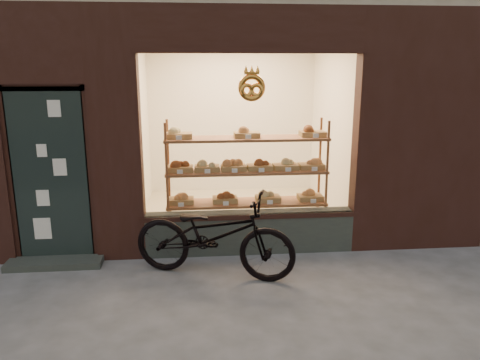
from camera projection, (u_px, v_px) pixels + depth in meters
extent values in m
plane|color=#535353|center=(226.00, 347.00, 4.13)|extent=(90.00, 90.00, 0.00)
cube|color=#313332|center=(250.00, 232.00, 6.16)|extent=(2.70, 0.25, 0.55)
cube|color=#1E2827|center=(51.00, 176.00, 5.67)|extent=(0.90, 0.04, 2.15)
cube|color=#313332|center=(55.00, 263.00, 5.78)|extent=(1.15, 0.35, 0.08)
torus|color=#F69F3C|center=(252.00, 88.00, 5.60)|extent=(0.33, 0.07, 0.33)
cube|color=brown|center=(246.00, 236.00, 6.62)|extent=(2.20, 0.45, 0.04)
cube|color=brown|center=(247.00, 203.00, 6.50)|extent=(2.20, 0.45, 0.03)
cube|color=brown|center=(247.00, 171.00, 6.39)|extent=(2.20, 0.45, 0.04)
cube|color=brown|center=(247.00, 139.00, 6.28)|extent=(2.20, 0.45, 0.04)
cylinder|color=brown|center=(167.00, 187.00, 6.14)|extent=(0.04, 0.04, 1.70)
cylinder|color=brown|center=(326.00, 183.00, 6.34)|extent=(0.04, 0.04, 1.70)
cylinder|color=brown|center=(169.00, 180.00, 6.52)|extent=(0.04, 0.04, 1.70)
cylinder|color=brown|center=(319.00, 177.00, 6.71)|extent=(0.04, 0.04, 1.70)
cube|color=#9E714D|center=(181.00, 201.00, 6.41)|extent=(0.34, 0.24, 0.07)
sphere|color=#C07942|center=(181.00, 195.00, 6.39)|extent=(0.11, 0.11, 0.11)
cube|color=white|center=(181.00, 205.00, 6.23)|extent=(0.07, 0.01, 0.05)
cube|color=#9E714D|center=(225.00, 200.00, 6.46)|extent=(0.34, 0.24, 0.07)
sphere|color=brown|center=(225.00, 194.00, 6.44)|extent=(0.11, 0.11, 0.11)
cube|color=white|center=(226.00, 203.00, 6.28)|extent=(0.08, 0.01, 0.05)
cube|color=#9E714D|center=(268.00, 198.00, 6.52)|extent=(0.34, 0.24, 0.07)
sphere|color=tan|center=(268.00, 193.00, 6.50)|extent=(0.11, 0.11, 0.11)
cube|color=white|center=(270.00, 202.00, 6.34)|extent=(0.07, 0.01, 0.05)
cube|color=#9E714D|center=(310.00, 197.00, 6.57)|extent=(0.34, 0.24, 0.07)
sphere|color=#C07942|center=(310.00, 192.00, 6.55)|extent=(0.11, 0.11, 0.11)
cube|color=white|center=(313.00, 201.00, 6.39)|extent=(0.08, 0.01, 0.05)
cube|color=#9E714D|center=(180.00, 169.00, 6.30)|extent=(0.34, 0.24, 0.07)
sphere|color=brown|center=(180.00, 163.00, 6.28)|extent=(0.11, 0.11, 0.11)
cube|color=white|center=(180.00, 172.00, 6.12)|extent=(0.07, 0.01, 0.06)
cube|color=#9E714D|center=(207.00, 168.00, 6.33)|extent=(0.34, 0.24, 0.07)
sphere|color=tan|center=(207.00, 162.00, 6.31)|extent=(0.11, 0.11, 0.11)
cube|color=white|center=(207.00, 171.00, 6.15)|extent=(0.08, 0.01, 0.06)
cube|color=#9E714D|center=(234.00, 168.00, 6.36)|extent=(0.34, 0.24, 0.07)
sphere|color=#C07942|center=(233.00, 162.00, 6.34)|extent=(0.11, 0.11, 0.11)
cube|color=white|center=(235.00, 171.00, 6.19)|extent=(0.07, 0.01, 0.06)
cube|color=#9E714D|center=(260.00, 167.00, 6.40)|extent=(0.34, 0.24, 0.07)
sphere|color=brown|center=(260.00, 161.00, 6.38)|extent=(0.11, 0.11, 0.11)
cube|color=white|center=(262.00, 170.00, 6.22)|extent=(0.07, 0.01, 0.06)
cube|color=#9E714D|center=(286.00, 167.00, 6.43)|extent=(0.34, 0.24, 0.07)
sphere|color=tan|center=(286.00, 161.00, 6.41)|extent=(0.11, 0.11, 0.11)
cube|color=white|center=(288.00, 170.00, 6.25)|extent=(0.08, 0.01, 0.06)
cube|color=#9E714D|center=(311.00, 166.00, 6.46)|extent=(0.34, 0.24, 0.07)
sphere|color=#C07942|center=(312.00, 160.00, 6.44)|extent=(0.11, 0.11, 0.11)
cube|color=white|center=(315.00, 169.00, 6.28)|extent=(0.08, 0.01, 0.06)
cube|color=#9E714D|center=(179.00, 136.00, 6.19)|extent=(0.34, 0.24, 0.07)
sphere|color=tan|center=(179.00, 129.00, 6.17)|extent=(0.11, 0.11, 0.11)
cube|color=white|center=(179.00, 138.00, 6.01)|extent=(0.07, 0.01, 0.06)
cube|color=#9E714D|center=(247.00, 135.00, 6.27)|extent=(0.34, 0.24, 0.07)
sphere|color=#C07942|center=(247.00, 128.00, 6.25)|extent=(0.11, 0.11, 0.11)
cube|color=white|center=(248.00, 137.00, 6.09)|extent=(0.07, 0.01, 0.06)
cube|color=#9E714D|center=(313.00, 134.00, 6.35)|extent=(0.34, 0.24, 0.07)
sphere|color=brown|center=(313.00, 128.00, 6.33)|extent=(0.11, 0.11, 0.11)
cube|color=white|center=(316.00, 136.00, 6.17)|extent=(0.08, 0.01, 0.06)
imported|color=black|center=(214.00, 235.00, 5.41)|extent=(2.03, 1.24, 1.01)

